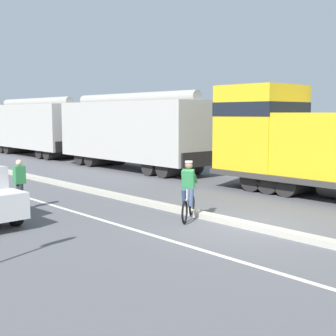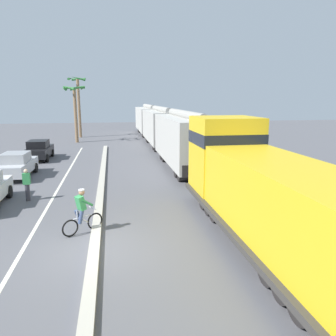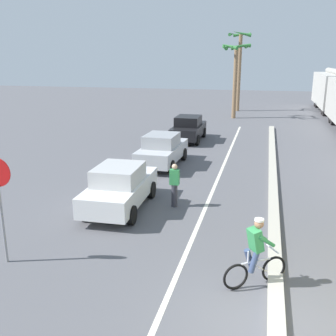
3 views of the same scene
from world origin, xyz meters
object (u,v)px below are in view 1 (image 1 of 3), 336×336
object	(u,v)px
hopper_car_lead	(133,132)
hopper_car_middle	(36,127)
pedestrian_by_cars	(20,184)
cyclist	(188,192)

from	to	relation	value
hopper_car_lead	hopper_car_middle	distance (m)	11.60
hopper_car_middle	pedestrian_by_cars	distance (m)	20.25
hopper_car_middle	cyclist	distance (m)	23.39
cyclist	hopper_car_middle	bearing A→B (deg)	74.15
hopper_car_lead	cyclist	xyz separation A→B (m)	(-6.38, -10.87, -1.26)
hopper_car_middle	pedestrian_by_cars	bearing A→B (deg)	-117.73
hopper_car_lead	hopper_car_middle	bearing A→B (deg)	90.00
cyclist	pedestrian_by_cars	world-z (taller)	cyclist
hopper_car_lead	pedestrian_by_cars	size ratio (longest dim) A/B	6.54
hopper_car_middle	pedestrian_by_cars	size ratio (longest dim) A/B	6.54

